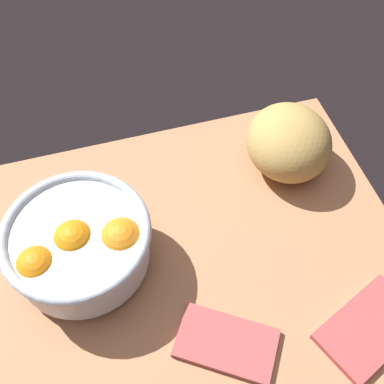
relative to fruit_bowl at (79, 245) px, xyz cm
name	(u,v)px	position (x,y,z in cm)	size (l,w,h in cm)	color
ground_plane	(160,277)	(-10.59, 4.66, -7.77)	(79.78, 57.56, 3.00)	#B67B55
fruit_bowl	(79,245)	(0.00, 0.00, 0.00)	(21.94, 21.94, 10.61)	silver
bread_loaf	(289,142)	(-37.62, -10.43, -0.65)	(15.80, 14.60, 11.25)	tan
napkin_folded	(226,343)	(-17.08, 18.07, -5.75)	(13.94, 8.04, 1.05)	#AA504E
napkin_spare	(370,328)	(-37.58, 21.73, -5.70)	(15.18, 8.97, 1.14)	#B94B4A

